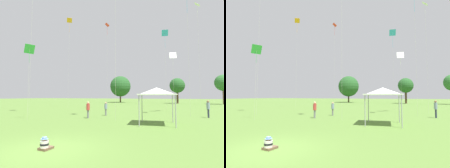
{
  "view_description": "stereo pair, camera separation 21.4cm",
  "coord_description": "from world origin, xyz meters",
  "views": [
    {
      "loc": [
        5.43,
        -5.66,
        2.2
      ],
      "look_at": [
        -0.02,
        6.75,
        3.15
      ],
      "focal_mm": 28.0,
      "sensor_mm": 36.0,
      "label": 1
    },
    {
      "loc": [
        5.62,
        -5.57,
        2.2
      ],
      "look_at": [
        -0.02,
        6.75,
        3.15
      ],
      "focal_mm": 28.0,
      "sensor_mm": 36.0,
      "label": 2
    }
  ],
  "objects": [
    {
      "name": "person_standing_2",
      "position": [
        -3.31,
        12.48,
        0.91
      ],
      "size": [
        0.44,
        0.44,
        1.54
      ],
      "rotation": [
        0.0,
        0.0,
        5.18
      ],
      "color": "slate",
      "rests_on": "ground"
    },
    {
      "name": "person_standing_0",
      "position": [
        -3.87,
        9.53,
        0.99
      ],
      "size": [
        0.45,
        0.45,
        1.66
      ],
      "rotation": [
        0.0,
        0.0,
        1.11
      ],
      "color": "slate",
      "rests_on": "ground"
    },
    {
      "name": "canopy_tent",
      "position": [
        3.11,
        8.44,
        2.58
      ],
      "size": [
        3.24,
        3.24,
        2.89
      ],
      "rotation": [
        0.0,
        0.0,
        0.16
      ],
      "color": "white",
      "rests_on": "ground"
    },
    {
      "name": "distant_tree_0",
      "position": [
        14.21,
        49.84,
        5.81
      ],
      "size": [
        4.47,
        4.47,
        8.12
      ],
      "color": "brown",
      "rests_on": "ground"
    },
    {
      "name": "kite_9",
      "position": [
        5.55,
        15.36,
        13.05
      ],
      "size": [
        0.5,
        0.79,
        14.28
      ],
      "rotation": [
        0.0,
        0.0,
        0.86
      ],
      "color": "#339EDB",
      "rests_on": "ground"
    },
    {
      "name": "person_standing_1",
      "position": [
        7.23,
        14.8,
        1.08
      ],
      "size": [
        0.4,
        0.4,
        1.77
      ],
      "rotation": [
        0.0,
        0.0,
        5.06
      ],
      "color": "#282D42",
      "rests_on": "ground"
    },
    {
      "name": "kite_5",
      "position": [
        -8.24,
        6.06,
        6.49
      ],
      "size": [
        0.78,
        0.99,
        7.06
      ],
      "rotation": [
        0.0,
        0.0,
        3.48
      ],
      "color": "green",
      "rests_on": "ground"
    },
    {
      "name": "distant_tree_3",
      "position": [
        2.31,
        50.96,
        5.43
      ],
      "size": [
        4.5,
        4.5,
        7.74
      ],
      "color": "#473323",
      "rests_on": "ground"
    },
    {
      "name": "ground_plane",
      "position": [
        0.0,
        0.0,
        0.0
      ],
      "size": [
        300.0,
        300.0,
        0.0
      ],
      "primitive_type": "plane",
      "color": "#567A33"
    },
    {
      "name": "seated_toddler",
      "position": [
        -0.06,
        -0.05,
        0.21
      ],
      "size": [
        0.44,
        0.54,
        0.53
      ],
      "rotation": [
        0.0,
        0.0,
        -0.04
      ],
      "color": "brown",
      "rests_on": "ground"
    },
    {
      "name": "kite_4",
      "position": [
        6.78,
        18.89,
        13.17
      ],
      "size": [
        0.71,
        0.83,
        14.38
      ],
      "rotation": [
        0.0,
        0.0,
        0.57
      ],
      "color": "white",
      "rests_on": "ground"
    },
    {
      "name": "kite_7",
      "position": [
        3.62,
        19.05,
        7.53
      ],
      "size": [
        0.95,
        0.53,
        8.18
      ],
      "rotation": [
        0.0,
        0.0,
        5.73
      ],
      "color": "white",
      "rests_on": "ground"
    },
    {
      "name": "kite_2",
      "position": [
        2.09,
        23.89,
        12.27
      ],
      "size": [
        1.11,
        0.72,
        13.2
      ],
      "rotation": [
        0.0,
        0.0,
        2.59
      ],
      "color": "#339EDB",
      "rests_on": "ground"
    },
    {
      "name": "kite_8",
      "position": [
        -7.57,
        21.8,
        13.9
      ],
      "size": [
        0.95,
        0.95,
        15.18
      ],
      "rotation": [
        0.0,
        0.0,
        1.61
      ],
      "color": "red",
      "rests_on": "ground"
    },
    {
      "name": "kite_1",
      "position": [
        -15.71,
        21.6,
        16.29
      ],
      "size": [
        1.2,
        1.15,
        17.51
      ],
      "rotation": [
        0.0,
        0.0,
        3.0
      ],
      "color": "orange",
      "rests_on": "ground"
    },
    {
      "name": "distant_tree_1",
      "position": [
        -17.01,
        52.98,
        5.76
      ],
      "size": [
        7.35,
        7.35,
        9.45
      ],
      "color": "#473323",
      "rests_on": "ground"
    }
  ]
}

